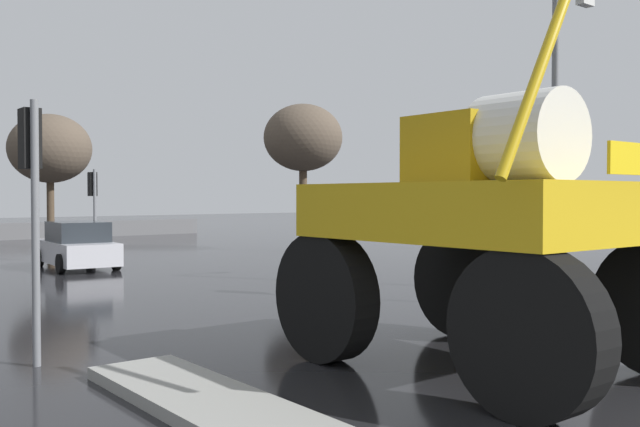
{
  "coord_description": "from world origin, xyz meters",
  "views": [
    {
      "loc": [
        -8.16,
        -1.09,
        2.36
      ],
      "look_at": [
        -0.74,
        8.27,
        2.05
      ],
      "focal_mm": 39.37,
      "sensor_mm": 36.0,
      "label": 1
    }
  ],
  "objects_px": {
    "traffic_signal_far_left": "(93,195)",
    "bare_tree_right": "(303,139)",
    "oversize_sprayer": "(489,227)",
    "bare_tree_far_center": "(50,149)",
    "traffic_signal_near_left": "(31,173)",
    "traffic_signal_near_right": "(459,165)",
    "sedan_ahead": "(77,246)",
    "streetlight_near_right": "(558,121)"
  },
  "relations": [
    {
      "from": "oversize_sprayer",
      "to": "traffic_signal_far_left",
      "type": "height_order",
      "value": "oversize_sprayer"
    },
    {
      "from": "traffic_signal_far_left",
      "to": "bare_tree_far_center",
      "type": "relative_size",
      "value": 0.54
    },
    {
      "from": "bare_tree_right",
      "to": "streetlight_near_right",
      "type": "bearing_deg",
      "value": -100.04
    },
    {
      "from": "sedan_ahead",
      "to": "traffic_signal_far_left",
      "type": "xyz_separation_m",
      "value": [
        1.14,
        1.59,
        1.68
      ]
    },
    {
      "from": "sedan_ahead",
      "to": "bare_tree_far_center",
      "type": "distance_m",
      "value": 11.17
    },
    {
      "from": "traffic_signal_near_left",
      "to": "traffic_signal_far_left",
      "type": "height_order",
      "value": "traffic_signal_near_left"
    },
    {
      "from": "streetlight_near_right",
      "to": "bare_tree_far_center",
      "type": "distance_m",
      "value": 23.54
    },
    {
      "from": "sedan_ahead",
      "to": "traffic_signal_near_right",
      "type": "xyz_separation_m",
      "value": [
        3.99,
        -12.55,
        2.32
      ]
    },
    {
      "from": "streetlight_near_right",
      "to": "bare_tree_right",
      "type": "xyz_separation_m",
      "value": [
        2.41,
        13.64,
        0.57
      ]
    },
    {
      "from": "traffic_signal_far_left",
      "to": "bare_tree_right",
      "type": "relative_size",
      "value": 0.53
    },
    {
      "from": "traffic_signal_far_left",
      "to": "bare_tree_far_center",
      "type": "bearing_deg",
      "value": 81.84
    },
    {
      "from": "oversize_sprayer",
      "to": "sedan_ahead",
      "type": "distance_m",
      "value": 16.71
    },
    {
      "from": "sedan_ahead",
      "to": "traffic_signal_near_right",
      "type": "relative_size",
      "value": 1.01
    },
    {
      "from": "oversize_sprayer",
      "to": "traffic_signal_far_left",
      "type": "relative_size",
      "value": 1.59
    },
    {
      "from": "oversize_sprayer",
      "to": "traffic_signal_near_right",
      "type": "height_order",
      "value": "oversize_sprayer"
    },
    {
      "from": "sedan_ahead",
      "to": "traffic_signal_far_left",
      "type": "distance_m",
      "value": 2.57
    },
    {
      "from": "oversize_sprayer",
      "to": "bare_tree_far_center",
      "type": "bearing_deg",
      "value": -5.25
    },
    {
      "from": "sedan_ahead",
      "to": "traffic_signal_near_left",
      "type": "bearing_deg",
      "value": 162.05
    },
    {
      "from": "oversize_sprayer",
      "to": "sedan_ahead",
      "type": "relative_size",
      "value": 1.24
    },
    {
      "from": "traffic_signal_near_right",
      "to": "bare_tree_right",
      "type": "height_order",
      "value": "bare_tree_right"
    },
    {
      "from": "sedan_ahead",
      "to": "traffic_signal_near_right",
      "type": "bearing_deg",
      "value": -158.58
    },
    {
      "from": "oversize_sprayer",
      "to": "streetlight_near_right",
      "type": "relative_size",
      "value": 0.69
    },
    {
      "from": "traffic_signal_near_left",
      "to": "traffic_signal_near_right",
      "type": "bearing_deg",
      "value": -0.05
    },
    {
      "from": "streetlight_near_right",
      "to": "traffic_signal_far_left",
      "type": "bearing_deg",
      "value": 113.79
    },
    {
      "from": "traffic_signal_near_left",
      "to": "traffic_signal_near_right",
      "type": "distance_m",
      "value": 9.0
    },
    {
      "from": "sedan_ahead",
      "to": "streetlight_near_right",
      "type": "xyz_separation_m",
      "value": [
        7.45,
        -12.74,
        3.48
      ]
    },
    {
      "from": "traffic_signal_near_left",
      "to": "sedan_ahead",
      "type": "bearing_deg",
      "value": 68.25
    },
    {
      "from": "bare_tree_right",
      "to": "traffic_signal_far_left",
      "type": "bearing_deg",
      "value": 175.47
    },
    {
      "from": "oversize_sprayer",
      "to": "sedan_ahead",
      "type": "xyz_separation_m",
      "value": [
        0.22,
        16.66,
        -1.21
      ]
    },
    {
      "from": "bare_tree_far_center",
      "to": "sedan_ahead",
      "type": "bearing_deg",
      "value": -103.06
    },
    {
      "from": "traffic_signal_near_left",
      "to": "bare_tree_right",
      "type": "height_order",
      "value": "bare_tree_right"
    },
    {
      "from": "streetlight_near_right",
      "to": "traffic_signal_near_left",
      "type": "bearing_deg",
      "value": 179.08
    },
    {
      "from": "oversize_sprayer",
      "to": "bare_tree_right",
      "type": "distance_m",
      "value": 20.45
    },
    {
      "from": "traffic_signal_near_left",
      "to": "traffic_signal_near_right",
      "type": "xyz_separation_m",
      "value": [
        8.99,
        -0.01,
        0.36
      ]
    },
    {
      "from": "bare_tree_right",
      "to": "bare_tree_far_center",
      "type": "xyz_separation_m",
      "value": [
        -7.49,
        9.34,
        -0.26
      ]
    },
    {
      "from": "traffic_signal_far_left",
      "to": "oversize_sprayer",
      "type": "bearing_deg",
      "value": -94.25
    },
    {
      "from": "traffic_signal_near_right",
      "to": "bare_tree_right",
      "type": "xyz_separation_m",
      "value": [
        5.88,
        13.45,
        1.73
      ]
    },
    {
      "from": "bare_tree_right",
      "to": "bare_tree_far_center",
      "type": "relative_size",
      "value": 1.02
    },
    {
      "from": "oversize_sprayer",
      "to": "traffic_signal_near_left",
      "type": "relative_size",
      "value": 1.42
    },
    {
      "from": "traffic_signal_near_left",
      "to": "streetlight_near_right",
      "type": "bearing_deg",
      "value": -0.92
    },
    {
      "from": "traffic_signal_far_left",
      "to": "bare_tree_right",
      "type": "bearing_deg",
      "value": -4.53
    },
    {
      "from": "sedan_ahead",
      "to": "bare_tree_far_center",
      "type": "xyz_separation_m",
      "value": [
        2.38,
        10.24,
        3.79
      ]
    }
  ]
}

